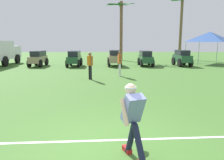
{
  "coord_description": "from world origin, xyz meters",
  "views": [
    {
      "loc": [
        -0.02,
        -4.15,
        2.19
      ],
      "look_at": [
        0.15,
        3.06,
        0.9
      ],
      "focal_mm": 35.0,
      "sensor_mm": 36.0,
      "label": 1
    }
  ],
  "objects_px": {
    "parked_car_slot_c": "(114,58)",
    "parked_car_slot_e": "(182,58)",
    "palm_tree_left_of_centre": "(181,24)",
    "frisbee_in_flight": "(128,119)",
    "palm_tree_far_left": "(121,25)",
    "teammate_midfield": "(90,63)",
    "parked_car_slot_b": "(74,58)",
    "box_truck": "(1,52)",
    "parked_car_slot_a": "(38,58)",
    "frisbee_thrower": "(133,117)",
    "parked_car_slot_d": "(146,58)",
    "teammate_near_sideline": "(120,61)",
    "event_tent": "(210,37)"
  },
  "relations": [
    {
      "from": "frisbee_thrower",
      "to": "teammate_midfield",
      "type": "distance_m",
      "value": 8.73
    },
    {
      "from": "parked_car_slot_b",
      "to": "parked_car_slot_d",
      "type": "distance_m",
      "value": 6.3
    },
    {
      "from": "parked_car_slot_b",
      "to": "event_tent",
      "type": "height_order",
      "value": "event_tent"
    },
    {
      "from": "frisbee_thrower",
      "to": "teammate_midfield",
      "type": "height_order",
      "value": "teammate_midfield"
    },
    {
      "from": "frisbee_thrower",
      "to": "box_truck",
      "type": "distance_m",
      "value": 18.73
    },
    {
      "from": "parked_car_slot_e",
      "to": "event_tent",
      "type": "xyz_separation_m",
      "value": [
        3.28,
        1.98,
        1.84
      ]
    },
    {
      "from": "frisbee_in_flight",
      "to": "box_truck",
      "type": "xyz_separation_m",
      "value": [
        -9.87,
        15.26,
        0.71
      ]
    },
    {
      "from": "box_truck",
      "to": "palm_tree_left_of_centre",
      "type": "height_order",
      "value": "palm_tree_left_of_centre"
    },
    {
      "from": "parked_car_slot_a",
      "to": "parked_car_slot_e",
      "type": "bearing_deg",
      "value": -0.3
    },
    {
      "from": "teammate_midfield",
      "to": "parked_car_slot_e",
      "type": "distance_m",
      "value": 10.26
    },
    {
      "from": "frisbee_in_flight",
      "to": "teammate_near_sideline",
      "type": "xyz_separation_m",
      "value": [
        0.36,
        9.12,
        0.41
      ]
    },
    {
      "from": "parked_car_slot_a",
      "to": "parked_car_slot_b",
      "type": "xyz_separation_m",
      "value": [
        3.2,
        -0.13,
        0.0
      ]
    },
    {
      "from": "parked_car_slot_c",
      "to": "teammate_near_sideline",
      "type": "bearing_deg",
      "value": -88.53
    },
    {
      "from": "parked_car_slot_a",
      "to": "teammate_near_sideline",
      "type": "bearing_deg",
      "value": -40.05
    },
    {
      "from": "parked_car_slot_e",
      "to": "box_truck",
      "type": "height_order",
      "value": "box_truck"
    },
    {
      "from": "parked_car_slot_e",
      "to": "palm_tree_far_left",
      "type": "distance_m",
      "value": 8.44
    },
    {
      "from": "box_truck",
      "to": "palm_tree_left_of_centre",
      "type": "xyz_separation_m",
      "value": [
        18.55,
        7.54,
        2.99
      ]
    },
    {
      "from": "parked_car_slot_a",
      "to": "parked_car_slot_e",
      "type": "height_order",
      "value": "parked_car_slot_e"
    },
    {
      "from": "box_truck",
      "to": "frisbee_thrower",
      "type": "bearing_deg",
      "value": -58.05
    },
    {
      "from": "frisbee_thrower",
      "to": "event_tent",
      "type": "height_order",
      "value": "event_tent"
    },
    {
      "from": "parked_car_slot_c",
      "to": "parked_car_slot_e",
      "type": "height_order",
      "value": "same"
    },
    {
      "from": "parked_car_slot_b",
      "to": "parked_car_slot_c",
      "type": "distance_m",
      "value": 3.51
    },
    {
      "from": "parked_car_slot_b",
      "to": "frisbee_in_flight",
      "type": "bearing_deg",
      "value": -77.41
    },
    {
      "from": "parked_car_slot_c",
      "to": "parked_car_slot_e",
      "type": "relative_size",
      "value": 1.0
    },
    {
      "from": "frisbee_thrower",
      "to": "parked_car_slot_d",
      "type": "distance_m",
      "value": 15.84
    },
    {
      "from": "frisbee_in_flight",
      "to": "parked_car_slot_c",
      "type": "relative_size",
      "value": 0.12
    },
    {
      "from": "parked_car_slot_d",
      "to": "box_truck",
      "type": "xyz_separation_m",
      "value": [
        -12.88,
        0.32,
        0.51
      ]
    },
    {
      "from": "teammate_midfield",
      "to": "event_tent",
      "type": "xyz_separation_m",
      "value": [
        10.93,
        8.81,
        1.64
      ]
    },
    {
      "from": "teammate_near_sideline",
      "to": "parked_car_slot_b",
      "type": "distance_m",
      "value": 6.72
    },
    {
      "from": "teammate_near_sideline",
      "to": "frisbee_thrower",
      "type": "bearing_deg",
      "value": -91.91
    },
    {
      "from": "frisbee_thrower",
      "to": "parked_car_slot_d",
      "type": "bearing_deg",
      "value": 79.19
    },
    {
      "from": "parked_car_slot_a",
      "to": "palm_tree_far_left",
      "type": "distance_m",
      "value": 10.18
    },
    {
      "from": "parked_car_slot_e",
      "to": "palm_tree_left_of_centre",
      "type": "bearing_deg",
      "value": 73.06
    },
    {
      "from": "frisbee_in_flight",
      "to": "box_truck",
      "type": "height_order",
      "value": "box_truck"
    },
    {
      "from": "parked_car_slot_b",
      "to": "box_truck",
      "type": "distance_m",
      "value": 6.61
    },
    {
      "from": "frisbee_thrower",
      "to": "parked_car_slot_a",
      "type": "distance_m",
      "value": 16.83
    },
    {
      "from": "teammate_midfield",
      "to": "parked_car_slot_b",
      "type": "xyz_separation_m",
      "value": [
        -1.89,
        6.77,
        -0.22
      ]
    },
    {
      "from": "teammate_near_sideline",
      "to": "palm_tree_far_left",
      "type": "height_order",
      "value": "palm_tree_far_left"
    },
    {
      "from": "palm_tree_left_of_centre",
      "to": "parked_car_slot_e",
      "type": "bearing_deg",
      "value": -106.94
    },
    {
      "from": "frisbee_in_flight",
      "to": "event_tent",
      "type": "bearing_deg",
      "value": 60.44
    },
    {
      "from": "parked_car_slot_c",
      "to": "parked_car_slot_e",
      "type": "xyz_separation_m",
      "value": [
        6.04,
        -0.06,
        0.0
      ]
    },
    {
      "from": "parked_car_slot_c",
      "to": "parked_car_slot_d",
      "type": "distance_m",
      "value": 2.79
    },
    {
      "from": "palm_tree_left_of_centre",
      "to": "frisbee_in_flight",
      "type": "bearing_deg",
      "value": -110.84
    },
    {
      "from": "palm_tree_far_left",
      "to": "palm_tree_left_of_centre",
      "type": "relative_size",
      "value": 0.88
    },
    {
      "from": "parked_car_slot_d",
      "to": "palm_tree_left_of_centre",
      "type": "bearing_deg",
      "value": 54.18
    },
    {
      "from": "parked_car_slot_a",
      "to": "teammate_midfield",
      "type": "bearing_deg",
      "value": -53.59
    },
    {
      "from": "teammate_midfield",
      "to": "event_tent",
      "type": "relative_size",
      "value": 0.44
    },
    {
      "from": "palm_tree_left_of_centre",
      "to": "parked_car_slot_b",
      "type": "bearing_deg",
      "value": -146.11
    },
    {
      "from": "teammate_midfield",
      "to": "parked_car_slot_a",
      "type": "xyz_separation_m",
      "value": [
        -5.09,
        6.9,
        -0.22
      ]
    },
    {
      "from": "frisbee_thrower",
      "to": "parked_car_slot_b",
      "type": "height_order",
      "value": "frisbee_thrower"
    }
  ]
}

